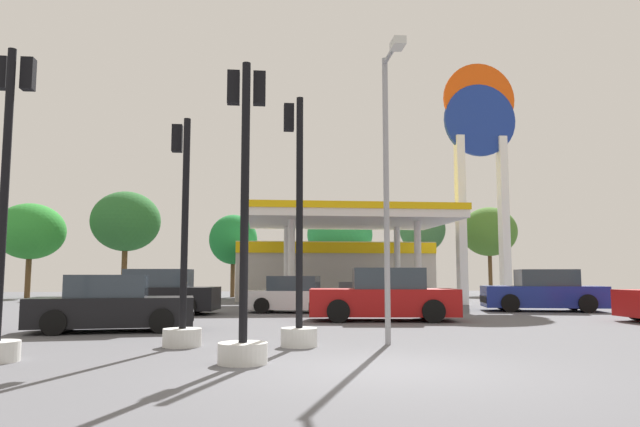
{
  "coord_description": "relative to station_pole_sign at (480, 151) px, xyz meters",
  "views": [
    {
      "loc": [
        -1.88,
        -8.98,
        1.41
      ],
      "look_at": [
        1.13,
        19.41,
        4.41
      ],
      "focal_mm": 33.19,
      "sensor_mm": 36.0,
      "label": 1
    }
  ],
  "objects": [
    {
      "name": "ground_plane",
      "position": [
        -9.26,
        -19.29,
        -7.67
      ],
      "size": [
        90.0,
        90.0,
        0.0
      ],
      "primitive_type": "plane",
      "color": "#56565B",
      "rests_on": "ground"
    },
    {
      "name": "gas_station",
      "position": [
        -6.73,
        6.27,
        -5.61
      ],
      "size": [
        11.18,
        14.31,
        4.59
      ],
      "color": "#ADA89E",
      "rests_on": "ground"
    },
    {
      "name": "station_pole_sign",
      "position": [
        0.0,
        0.0,
        0.0
      ],
      "size": [
        3.68,
        0.56,
        12.19
      ],
      "color": "white",
      "rests_on": "ground"
    },
    {
      "name": "car_0",
      "position": [
        -7.14,
        -9.73,
        -6.92
      ],
      "size": [
        4.81,
        2.53,
        1.65
      ],
      "color": "black",
      "rests_on": "ground"
    },
    {
      "name": "car_1",
      "position": [
        0.25,
        -5.52,
        -6.92
      ],
      "size": [
        4.94,
        2.96,
        1.66
      ],
      "color": "black",
      "rests_on": "ground"
    },
    {
      "name": "car_3",
      "position": [
        -9.61,
        -5.41,
        -7.04
      ],
      "size": [
        4.17,
        2.52,
        1.4
      ],
      "color": "black",
      "rests_on": "ground"
    },
    {
      "name": "car_4",
      "position": [
        -14.86,
        -5.89,
        -6.92
      ],
      "size": [
        4.79,
        2.52,
        1.65
      ],
      "color": "black",
      "rests_on": "ground"
    },
    {
      "name": "car_5",
      "position": [
        -14.8,
        -12.57,
        -7.02
      ],
      "size": [
        4.17,
        2.19,
        1.43
      ],
      "color": "black",
      "rests_on": "ground"
    },
    {
      "name": "traffic_signal_0",
      "position": [
        -11.35,
        -18.48,
        -6.09
      ],
      "size": [
        0.8,
        0.8,
        4.99
      ],
      "color": "silver",
      "rests_on": "ground"
    },
    {
      "name": "traffic_signal_1",
      "position": [
        -15.39,
        -17.85,
        -5.88
      ],
      "size": [
        0.76,
        0.76,
        5.32
      ],
      "color": "silver",
      "rests_on": "ground"
    },
    {
      "name": "traffic_signal_2",
      "position": [
        -10.31,
        -16.28,
        -6.28
      ],
      "size": [
        0.73,
        0.73,
        5.1
      ],
      "color": "silver",
      "rests_on": "ground"
    },
    {
      "name": "traffic_signal_3",
      "position": [
        -12.63,
        -16.03,
        -6.47
      ],
      "size": [
        0.77,
        0.77,
        4.65
      ],
      "color": "silver",
      "rests_on": "ground"
    },
    {
      "name": "tree_0",
      "position": [
        -25.57,
        11.06,
        -3.46
      ],
      "size": [
        4.31,
        4.31,
        6.01
      ],
      "color": "brown",
      "rests_on": "ground"
    },
    {
      "name": "tree_1",
      "position": [
        -19.81,
        11.71,
        -2.71
      ],
      "size": [
        4.49,
        4.49,
        6.95
      ],
      "color": "brown",
      "rests_on": "ground"
    },
    {
      "name": "tree_2",
      "position": [
        -12.74,
        11.2,
        -3.89
      ],
      "size": [
        3.16,
        3.16,
        5.43
      ],
      "color": "brown",
      "rests_on": "ground"
    },
    {
      "name": "tree_3",
      "position": [
        -5.58,
        11.43,
        -3.5
      ],
      "size": [
        4.44,
        4.44,
        6.06
      ],
      "color": "brown",
      "rests_on": "ground"
    },
    {
      "name": "tree_4",
      "position": [
        0.54,
        12.69,
        -3.02
      ],
      "size": [
        3.24,
        3.24,
        6.35
      ],
      "color": "brown",
      "rests_on": "ground"
    },
    {
      "name": "tree_5",
      "position": [
        5.61,
        13.05,
        -3.09
      ],
      "size": [
        3.98,
        3.98,
        6.37
      ],
      "color": "brown",
      "rests_on": "ground"
    },
    {
      "name": "corner_streetlamp",
      "position": [
        -8.44,
        -16.34,
        -3.95
      ],
      "size": [
        0.24,
        1.48,
        6.09
      ],
      "color": "gray",
      "rests_on": "ground"
    }
  ]
}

